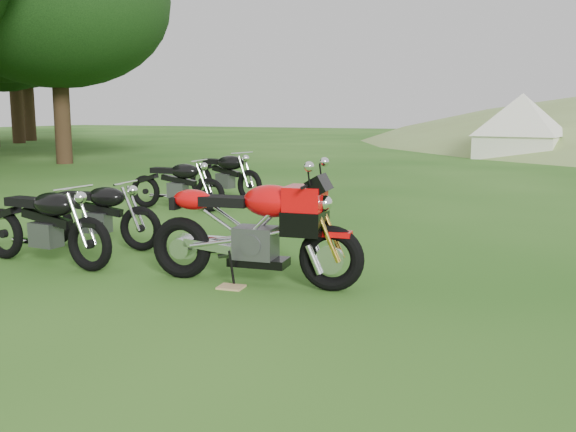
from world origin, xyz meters
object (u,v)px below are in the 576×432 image
at_px(tent_left, 521,125).
at_px(vintage_moto_c, 177,183).
at_px(sport_motorcycle, 253,221).
at_px(vintage_moto_b, 96,212).
at_px(vintage_moto_d, 224,173).
at_px(plywood_board, 231,287).
at_px(vintage_moto_a, 44,222).

bearing_deg(tent_left, vintage_moto_c, -97.28).
relative_size(sport_motorcycle, vintage_moto_b, 1.22).
bearing_deg(vintage_moto_b, vintage_moto_d, 92.30).
relative_size(sport_motorcycle, vintage_moto_c, 1.17).
relative_size(plywood_board, vintage_moto_a, 0.13).
xyz_separation_m(vintage_moto_d, tent_left, (4.17, 15.21, 0.74)).
bearing_deg(plywood_board, tent_left, 88.76).
relative_size(sport_motorcycle, plywood_board, 8.57).
bearing_deg(sport_motorcycle, vintage_moto_d, 116.01).
height_order(vintage_moto_c, vintage_moto_d, vintage_moto_d).
distance_m(plywood_board, vintage_moto_b, 2.85).
distance_m(sport_motorcycle, vintage_moto_a, 2.69).
distance_m(sport_motorcycle, vintage_moto_b, 2.88).
distance_m(vintage_moto_a, vintage_moto_b, 1.03).
bearing_deg(tent_left, sport_motorcycle, -84.29).
xyz_separation_m(vintage_moto_a, tent_left, (2.99, 21.19, 0.76)).
xyz_separation_m(vintage_moto_a, vintage_moto_d, (-1.18, 5.98, 0.02)).
distance_m(vintage_moto_a, vintage_moto_d, 6.10).
height_order(vintage_moto_d, tent_left, tent_left).
height_order(sport_motorcycle, vintage_moto_b, sport_motorcycle).
height_order(plywood_board, vintage_moto_b, vintage_moto_b).
distance_m(plywood_board, vintage_moto_d, 6.97).
height_order(plywood_board, tent_left, tent_left).
relative_size(vintage_moto_a, vintage_moto_c, 1.03).
distance_m(sport_motorcycle, vintage_moto_d, 6.82).
bearing_deg(vintage_moto_a, vintage_moto_d, 101.72).
relative_size(vintage_moto_d, tent_left, 0.69).
relative_size(vintage_moto_b, vintage_moto_c, 0.96).
xyz_separation_m(sport_motorcycle, vintage_moto_c, (-3.85, 3.94, -0.17)).
xyz_separation_m(plywood_board, vintage_moto_c, (-3.72, 4.19, 0.50)).
bearing_deg(plywood_board, vintage_moto_d, 122.28).
bearing_deg(sport_motorcycle, vintage_moto_a, 179.34).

